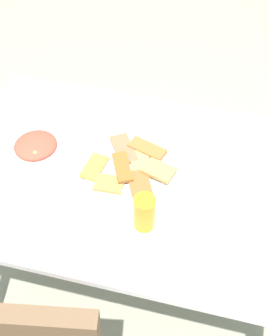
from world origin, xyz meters
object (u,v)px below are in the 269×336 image
at_px(salad_plate_greens, 36,146).
at_px(paper_napkin, 203,262).
at_px(pide_platter, 131,166).
at_px(spoon, 202,267).
at_px(soda_can, 144,213).
at_px(dining_table, 137,195).
at_px(fork, 204,256).

xyz_separation_m(salad_plate_greens, paper_napkin, (-0.62, 0.29, -0.02)).
xyz_separation_m(pide_platter, spoon, (-0.29, 0.31, -0.01)).
height_order(paper_napkin, spoon, spoon).
bearing_deg(soda_can, salad_plate_greens, -25.72).
height_order(pide_platter, soda_can, soda_can).
relative_size(soda_can, spoon, 0.63).
bearing_deg(spoon, pide_platter, -68.13).
relative_size(dining_table, fork, 6.89).
bearing_deg(paper_napkin, spoon, 90.00).
bearing_deg(fork, pide_platter, -63.10).
xyz_separation_m(pide_platter, paper_napkin, (-0.29, 0.29, -0.01)).
relative_size(pide_platter, soda_can, 2.61).
bearing_deg(paper_napkin, dining_table, -44.86).
bearing_deg(fork, dining_table, -62.02).
distance_m(paper_napkin, fork, 0.02).
bearing_deg(soda_can, paper_napkin, 155.60).
distance_m(dining_table, soda_can, 0.23).
relative_size(pide_platter, fork, 1.80).
bearing_deg(pide_platter, paper_napkin, 134.34).
height_order(fork, spoon, same).
bearing_deg(dining_table, spoon, 133.19).
distance_m(salad_plate_greens, fork, 0.68).
bearing_deg(fork, soda_can, -39.07).
height_order(dining_table, pide_platter, pide_platter).
distance_m(soda_can, fork, 0.21).
distance_m(pide_platter, fork, 0.40).
bearing_deg(salad_plate_greens, pide_platter, 179.86).
xyz_separation_m(soda_can, paper_napkin, (-0.19, 0.09, -0.06)).
height_order(dining_table, soda_can, soda_can).
distance_m(salad_plate_greens, spoon, 0.69).
bearing_deg(pide_platter, spoon, 132.63).
height_order(soda_can, paper_napkin, soda_can).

